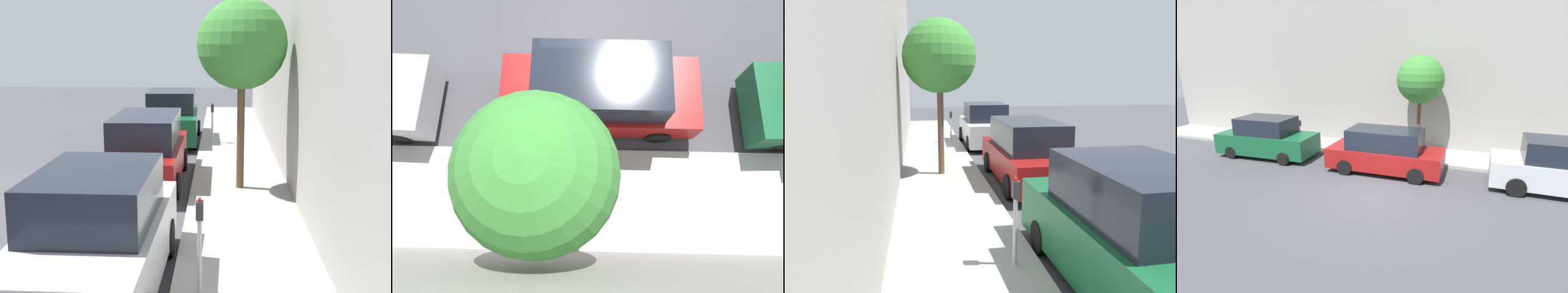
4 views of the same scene
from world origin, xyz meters
TOP-DOWN VIEW (x-y plane):
  - ground_plane at (0.00, 0.00)m, footprint 60.00×60.00m
  - sidewalk at (4.76, 0.00)m, footprint 2.52×32.00m
  - parked_minivan_second at (2.23, 0.23)m, footprint 2.02×4.90m
  - street_tree at (4.76, -0.69)m, footprint 2.24×2.24m

SIDE VIEW (x-z plane):
  - ground_plane at x=0.00m, z-range 0.00..0.00m
  - sidewalk at x=4.76m, z-range 0.00..0.15m
  - parked_minivan_second at x=2.23m, z-range -0.03..1.87m
  - street_tree at x=4.76m, z-range 1.39..6.16m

